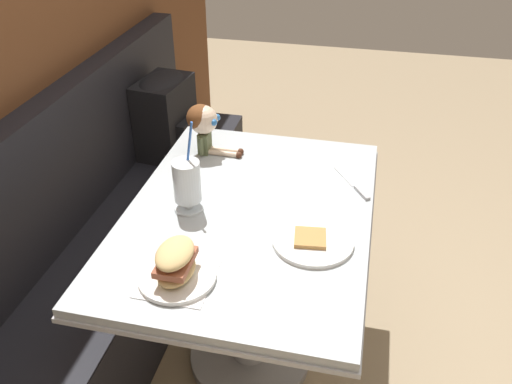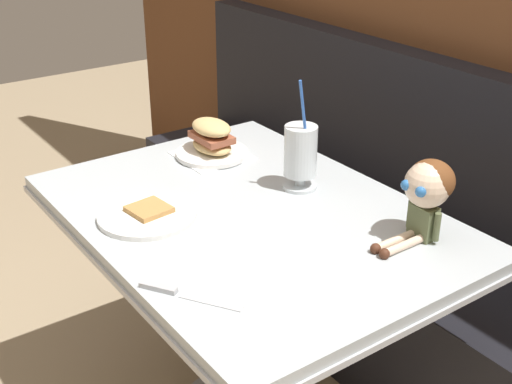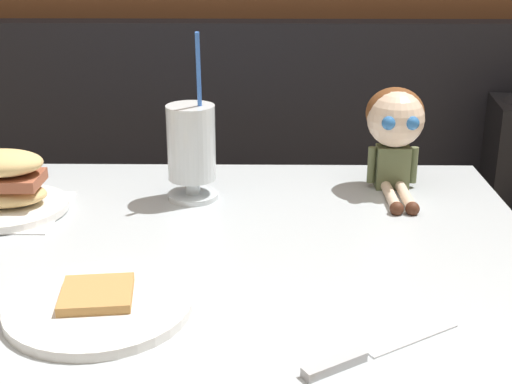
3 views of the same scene
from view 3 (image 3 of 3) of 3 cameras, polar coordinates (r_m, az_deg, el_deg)
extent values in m
cube|color=black|center=(1.94, -2.36, -10.62)|extent=(2.60, 0.48, 0.45)
cube|color=black|center=(1.91, -2.29, 5.34)|extent=(2.60, 0.10, 0.55)
cube|color=#B2BCC1|center=(1.18, -4.19, -4.56)|extent=(1.10, 0.80, 0.03)
cube|color=#B7BABF|center=(1.19, -4.16, -5.56)|extent=(1.11, 0.81, 0.02)
cylinder|color=white|center=(0.99, -12.47, -8.91)|extent=(0.25, 0.25, 0.01)
cube|color=#B78447|center=(0.99, -12.65, -7.98)|extent=(0.11, 0.11, 0.01)
cylinder|color=silver|center=(1.36, -5.07, -0.29)|extent=(0.10, 0.10, 0.01)
cylinder|color=silver|center=(1.35, -5.10, 0.51)|extent=(0.03, 0.03, 0.03)
cylinder|color=silver|center=(1.32, -5.21, 3.97)|extent=(0.09, 0.09, 0.14)
cylinder|color=#ADE0A8|center=(1.32, -5.20, 3.59)|extent=(0.08, 0.08, 0.12)
cylinder|color=blue|center=(1.29, -4.57, 7.99)|extent=(0.01, 0.04, 0.22)
cube|color=white|center=(1.36, -19.34, -1.49)|extent=(0.20, 0.20, 0.00)
cylinder|color=white|center=(1.36, -19.38, -1.18)|extent=(0.22, 0.22, 0.01)
ellipsoid|color=tan|center=(1.35, -19.50, -0.21)|extent=(0.15, 0.10, 0.04)
cube|color=#995138|center=(1.34, -19.64, 0.91)|extent=(0.14, 0.09, 0.02)
ellipsoid|color=tan|center=(1.33, -19.81, 2.21)|extent=(0.15, 0.10, 0.04)
cube|color=silver|center=(0.93, 12.40, -11.36)|extent=(0.13, 0.09, 0.00)
cube|color=#B2B5BA|center=(0.85, 6.31, -13.59)|extent=(0.08, 0.06, 0.01)
cube|color=#5B6642|center=(1.42, 10.88, 1.99)|extent=(0.06, 0.04, 0.08)
sphere|color=beige|center=(1.39, 11.14, 5.80)|extent=(0.11, 0.11, 0.11)
ellipsoid|color=brown|center=(1.40, 11.08, 6.24)|extent=(0.11, 0.11, 0.10)
sphere|color=#2D6BB2|center=(1.34, 10.59, 5.46)|extent=(0.03, 0.03, 0.03)
sphere|color=#2D6BB2|center=(1.35, 12.43, 5.42)|extent=(0.03, 0.03, 0.03)
cylinder|color=beige|center=(1.35, 10.78, -0.39)|extent=(0.02, 0.12, 0.02)
cylinder|color=beige|center=(1.36, 11.94, -0.39)|extent=(0.02, 0.12, 0.02)
sphere|color=#4C2819|center=(1.30, 11.22, -1.33)|extent=(0.03, 0.03, 0.03)
sphere|color=#4C2819|center=(1.30, 12.43, -1.32)|extent=(0.03, 0.03, 0.03)
cylinder|color=#5B6642|center=(1.41, 9.25, 2.16)|extent=(0.02, 0.02, 0.07)
cylinder|color=#5B6642|center=(1.43, 12.51, 2.13)|extent=(0.02, 0.02, 0.07)
camera|label=1|loc=(1.76, -71.41, 26.06)|focal=37.58mm
camera|label=2|loc=(1.25, 88.79, 17.22)|focal=48.27mm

